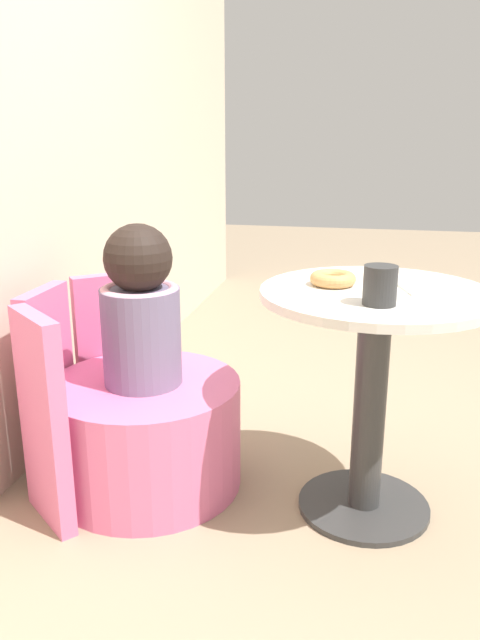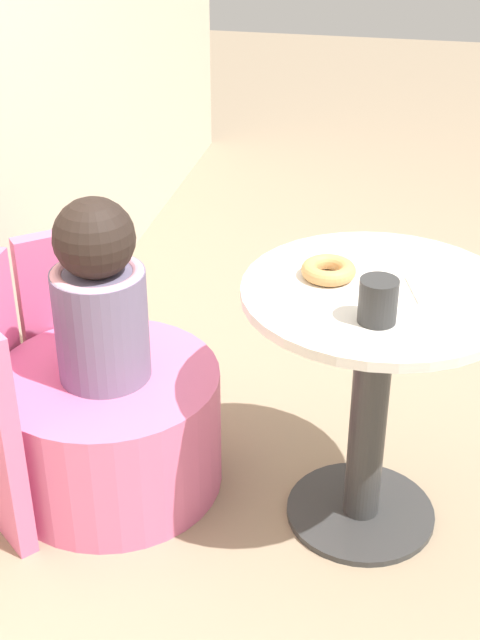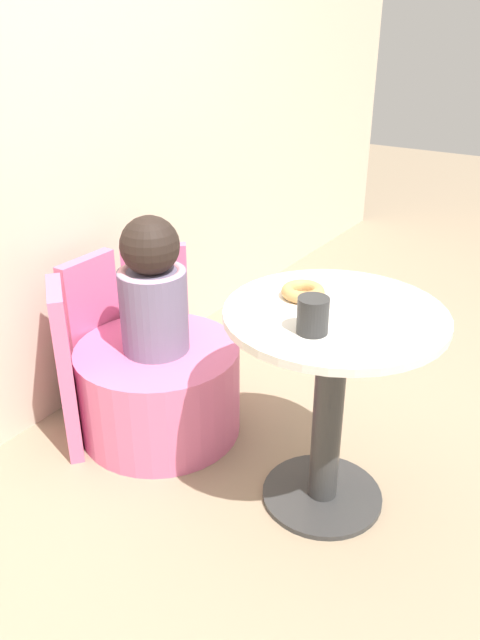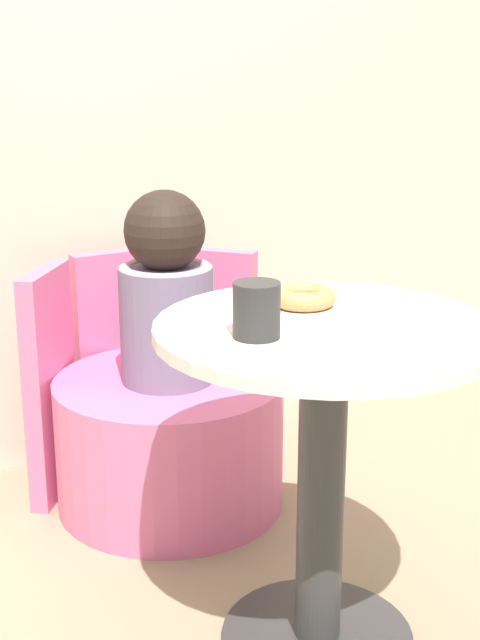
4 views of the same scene
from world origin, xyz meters
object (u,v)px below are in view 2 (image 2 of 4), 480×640
object	(u,v)px
tub_chair	(111,428)
donut	(328,270)
cup	(378,301)
child_figure	(99,296)
round_table	(373,366)

from	to	relation	value
tub_chair	donut	size ratio (longest dim) A/B	4.65
cup	tub_chair	bearing A→B (deg)	77.12
child_figure	cup	bearing A→B (deg)	-102.88
round_table	cup	size ratio (longest dim) A/B	6.88
round_table	donut	size ratio (longest dim) A/B	5.28
child_figure	cup	world-z (taller)	child_figure
round_table	tub_chair	world-z (taller)	round_table
child_figure	donut	xyz separation A→B (m)	(0.03, -0.58, 0.12)
tub_chair	donut	distance (m)	0.79
child_figure	cup	distance (m)	0.74
child_figure	cup	size ratio (longest dim) A/B	4.98
donut	cup	world-z (taller)	cup
round_table	tub_chair	size ratio (longest dim) A/B	1.13
child_figure	tub_chair	bearing A→B (deg)	0.00
round_table	child_figure	distance (m)	0.71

